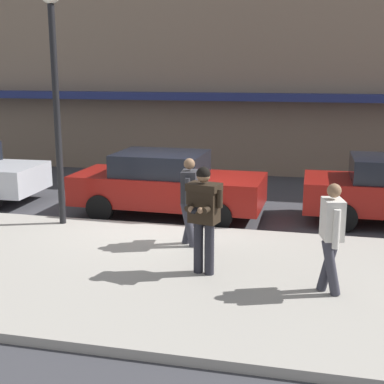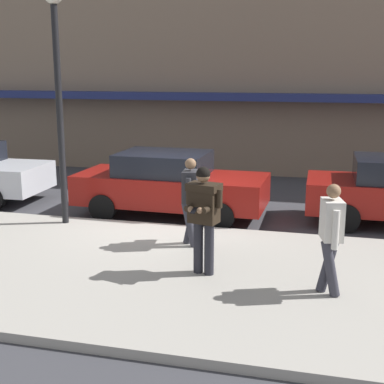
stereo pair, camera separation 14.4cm
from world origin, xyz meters
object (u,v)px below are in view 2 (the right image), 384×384
Objects in this scene: pedestrian_in_light_coat at (331,232)px; pedestrian_with_bag at (191,196)px; parked_sedan_mid at (170,184)px; street_lamp_post at (58,85)px; man_texting_on_phone at (204,209)px.

pedestrian_in_light_coat is 3.12m from pedestrian_with_bag.
pedestrian_with_bag reaches higher than parked_sedan_mid.
street_lamp_post is at bearing -140.52° from parked_sedan_mid.
pedestrian_in_light_coat is (3.72, -4.15, 0.32)m from parked_sedan_mid.
parked_sedan_mid is 2.52× the size of man_texting_on_phone.
man_texting_on_phone is 4.67m from street_lamp_post.
pedestrian_in_light_coat is 0.35× the size of street_lamp_post.
parked_sedan_mid is 3.44m from street_lamp_post.
man_texting_on_phone is at bearing -65.91° from parked_sedan_mid.
street_lamp_post reaches higher than pedestrian_with_bag.
pedestrian_in_light_coat is at bearing -9.50° from man_texting_on_phone.
parked_sedan_mid is 2.67× the size of pedestrian_in_light_coat.
man_texting_on_phone is at bearing -67.93° from pedestrian_with_bag.
pedestrian_in_light_coat is 1.00× the size of pedestrian_with_bag.
pedestrian_in_light_coat is at bearing -24.31° from street_lamp_post.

